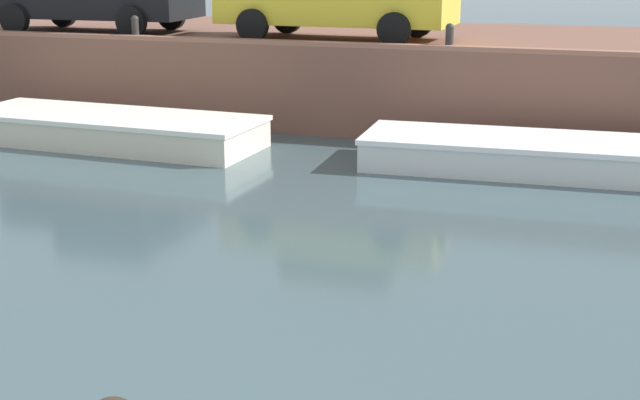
{
  "coord_description": "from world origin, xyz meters",
  "views": [
    {
      "loc": [
        2.18,
        -2.68,
        3.3
      ],
      "look_at": [
        -0.09,
        4.35,
        1.21
      ],
      "focal_mm": 50.0,
      "sensor_mm": 36.0,
      "label": 1
    }
  ],
  "objects_px": {
    "boat_moored_west_cream": "(99,128)",
    "mooring_bollard_mid": "(450,35)",
    "boat_moored_central_white": "(538,155)",
    "mooring_bollard_west": "(135,26)"
  },
  "relations": [
    {
      "from": "boat_moored_west_cream",
      "to": "boat_moored_central_white",
      "type": "relative_size",
      "value": 1.1
    },
    {
      "from": "boat_moored_west_cream",
      "to": "mooring_bollard_mid",
      "type": "xyz_separation_m",
      "value": [
        5.76,
        2.0,
        1.59
      ]
    },
    {
      "from": "boat_moored_west_cream",
      "to": "mooring_bollard_mid",
      "type": "relative_size",
      "value": 14.37
    },
    {
      "from": "boat_moored_central_white",
      "to": "mooring_bollard_mid",
      "type": "bearing_deg",
      "value": 134.93
    },
    {
      "from": "boat_moored_central_white",
      "to": "mooring_bollard_west",
      "type": "relative_size",
      "value": 13.09
    },
    {
      "from": "boat_moored_central_white",
      "to": "mooring_bollard_west",
      "type": "bearing_deg",
      "value": 167.51
    },
    {
      "from": "boat_moored_central_white",
      "to": "mooring_bollard_west",
      "type": "height_order",
      "value": "mooring_bollard_west"
    },
    {
      "from": "mooring_bollard_west",
      "to": "mooring_bollard_mid",
      "type": "xyz_separation_m",
      "value": [
        6.06,
        0.0,
        0.0
      ]
    },
    {
      "from": "boat_moored_central_white",
      "to": "mooring_bollard_west",
      "type": "xyz_separation_m",
      "value": [
        -7.78,
        1.72,
        1.61
      ]
    },
    {
      "from": "boat_moored_central_white",
      "to": "mooring_bollard_mid",
      "type": "height_order",
      "value": "mooring_bollard_mid"
    }
  ]
}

